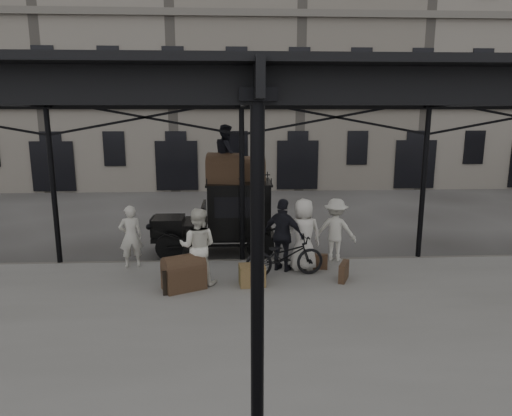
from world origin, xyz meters
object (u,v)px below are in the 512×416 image
Objects in this scene: bicycle at (285,256)px; steamer_trunk_platform at (184,275)px; porter_left at (131,236)px; steamer_trunk_roof_near at (225,170)px; porter_official at (283,235)px; taxi at (228,214)px.

bicycle reaches higher than steamer_trunk_platform.
steamer_trunk_roof_near is (2.47, 1.33, 1.56)m from porter_left.
bicycle is at bearing -9.43° from steamer_trunk_platform.
bicycle is at bearing 150.11° from porter_left.
porter_left reaches higher than steamer_trunk_platform.
porter_official is at bearing 155.94° from porter_left.
taxi is 1.93× the size of porter_official.
steamer_trunk_platform is at bearing 116.27° from porter_left.
bicycle is 2.14× the size of steamer_trunk_platform.
steamer_trunk_platform is at bearing 55.85° from porter_official.
porter_left is (-2.55, -1.58, -0.22)m from taxi.
porter_official is (3.97, -0.49, 0.11)m from porter_left.
porter_left is 0.88× the size of porter_official.
taxi is 3.71× the size of steamer_trunk_roof_near.
taxi is 1.36m from steamer_trunk_roof_near.
steamer_trunk_platform is at bearing 97.66° from bicycle.
bicycle is 3.27m from steamer_trunk_roof_near.
porter_left is at bearing 107.06° from steamer_trunk_platform.
taxi is at bearing 46.34° from steamer_trunk_platform.
bicycle is 2.54m from steamer_trunk_platform.
porter_left is at bearing 68.00° from bicycle.
steamer_trunk_platform is (-2.43, -0.73, -0.18)m from bicycle.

